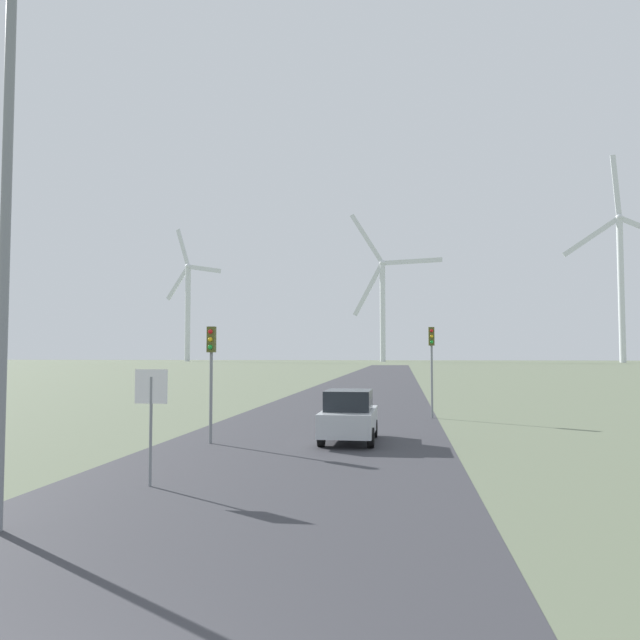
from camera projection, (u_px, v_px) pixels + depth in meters
The scene contains 9 objects.
road_surface at pixel (362, 391), 52.11m from camera, with size 10.00×240.00×0.01m.
streetlamp at pixel (7, 165), 11.26m from camera, with size 3.25×0.32×10.47m.
stop_sign_near at pixel (151, 404), 14.69m from camera, with size 0.81×0.07×2.74m.
traffic_light_post_near_left at pixel (211, 358), 21.72m from camera, with size 0.28×0.34×4.06m.
traffic_light_post_near_right at pixel (432, 352), 30.25m from camera, with size 0.28×0.34×4.41m.
car_approaching at pixel (349, 416), 21.98m from camera, with size 1.88×4.12×1.83m.
wind_turbine_far_left at pixel (188, 302), 259.03m from camera, with size 27.01×10.94×55.90m.
wind_turbine_left at pixel (383, 298), 251.27m from camera, with size 37.04×4.03×60.57m.
wind_turbine_center at pixel (621, 273), 222.26m from camera, with size 40.58×3.74×74.91m.
Camera 1 is at (3.35, -4.37, 3.10)m, focal length 35.00 mm.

